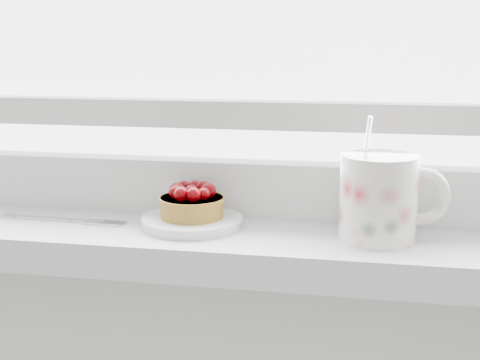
% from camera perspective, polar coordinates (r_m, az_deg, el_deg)
% --- Properties ---
extents(saucer, '(0.12, 0.12, 0.01)m').
position_cam_1_polar(saucer, '(0.82, -4.11, -3.57)').
color(saucer, silver).
rests_on(saucer, windowsill).
extents(raspberry_tart, '(0.08, 0.08, 0.04)m').
position_cam_1_polar(raspberry_tart, '(0.81, -4.14, -1.89)').
color(raspberry_tart, brown).
rests_on(raspberry_tart, saucer).
extents(floral_mug, '(0.13, 0.10, 0.14)m').
position_cam_1_polar(floral_mug, '(0.77, 11.97, -1.35)').
color(floral_mug, silver).
rests_on(floral_mug, windowsill).
extents(fork, '(0.17, 0.02, 0.00)m').
position_cam_1_polar(fork, '(0.87, -14.96, -3.28)').
color(fork, silver).
rests_on(fork, windowsill).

